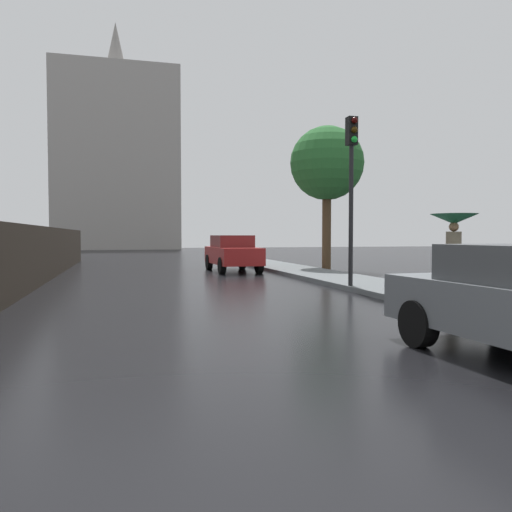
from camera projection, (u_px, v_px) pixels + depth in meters
car_red_near_kerb at (233, 253)px, 21.15m from camera, size 1.78×4.12×1.51m
pedestrian_with_umbrella_near at (454, 229)px, 11.71m from camera, size 1.07×1.07×1.86m
traffic_light at (352, 170)px, 13.61m from camera, size 0.26×0.39×4.54m
street_tree_mid at (327, 164)px, 21.86m from camera, size 3.17×3.17×6.21m
distant_tower at (117, 158)px, 55.34m from camera, size 13.22×6.78×24.56m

